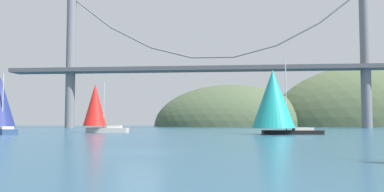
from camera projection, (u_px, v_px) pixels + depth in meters
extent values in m
plane|color=navy|center=(139.00, 152.00, 22.71)|extent=(360.00, 360.00, 0.00)
ellipsoid|color=#4C5B3D|center=(379.00, 127.00, 151.08)|extent=(80.93, 44.00, 47.62)
ellipsoid|color=#425138|center=(231.00, 127.00, 156.34)|extent=(59.20, 44.00, 32.12)
cylinder|color=slate|center=(71.00, 62.00, 122.46)|extent=(2.80, 2.80, 39.66)
cylinder|color=slate|center=(365.00, 58.00, 114.26)|extent=(2.80, 2.80, 39.66)
cube|color=#47474C|center=(213.00, 69.00, 118.19)|extent=(121.80, 6.00, 1.20)
cylinder|color=slate|center=(91.00, 12.00, 122.84)|extent=(12.56, 0.50, 9.94)
cylinder|color=slate|center=(131.00, 37.00, 121.16)|extent=(12.49, 0.50, 6.81)
cylinder|color=slate|center=(171.00, 53.00, 119.68)|extent=(12.38, 0.50, 3.67)
cylinder|color=slate|center=(213.00, 57.00, 118.40)|extent=(12.26, 0.50, 0.50)
cylinder|color=slate|center=(255.00, 51.00, 117.34)|extent=(12.38, 0.50, 3.67)
cylinder|color=slate|center=(298.00, 34.00, 116.47)|extent=(12.49, 0.50, 6.81)
cylinder|color=slate|center=(342.00, 6.00, 115.81)|extent=(12.56, 0.50, 9.94)
cube|color=black|center=(292.00, 132.00, 55.55)|extent=(8.25, 2.98, 0.55)
cube|color=beige|center=(303.00, 129.00, 55.57)|extent=(2.73, 1.94, 0.36)
cylinder|color=#B2B2B7|center=(286.00, 94.00, 55.89)|extent=(0.14, 0.14, 9.92)
cone|color=teal|center=(273.00, 99.00, 55.86)|extent=(6.42, 6.42, 8.04)
cube|color=navy|center=(3.00, 132.00, 56.88)|extent=(6.11, 6.04, 0.71)
cube|color=beige|center=(6.00, 128.00, 56.01)|extent=(2.58, 2.57, 0.36)
cylinder|color=#B2B2B7|center=(3.00, 101.00, 57.65)|extent=(0.14, 0.14, 7.94)
cone|color=navy|center=(0.00, 102.00, 58.75)|extent=(6.14, 6.14, 7.19)
cube|color=#B7B2A8|center=(107.00, 130.00, 65.00)|extent=(6.58, 2.07, 0.76)
cube|color=beige|center=(115.00, 127.00, 64.94)|extent=(2.12, 1.53, 0.36)
cylinder|color=#B2B2B7|center=(104.00, 105.00, 65.31)|extent=(0.14, 0.14, 7.42)
cone|color=red|center=(95.00, 105.00, 65.43)|extent=(3.78, 3.78, 6.80)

